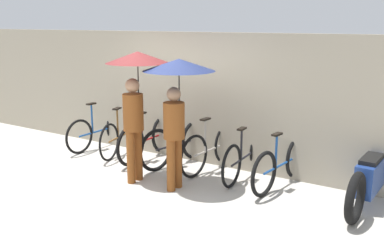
# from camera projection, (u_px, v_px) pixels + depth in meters

# --- Properties ---
(ground_plane) EXTENTS (30.00, 30.00, 0.00)m
(ground_plane) POSITION_uv_depth(u_px,v_px,m) (128.00, 189.00, 6.57)
(ground_plane) COLOR #B7B2A8
(back_wall) EXTENTS (13.18, 0.12, 2.33)m
(back_wall) POSITION_uv_depth(u_px,v_px,m) (189.00, 97.00, 7.75)
(back_wall) COLOR gray
(back_wall) RESTS_ON ground
(parked_bicycle_0) EXTENTS (0.44, 1.76, 1.01)m
(parked_bicycle_0) POSITION_uv_depth(u_px,v_px,m) (100.00, 130.00, 8.68)
(parked_bicycle_0) COLOR black
(parked_bicycle_0) RESTS_ON ground
(parked_bicycle_1) EXTENTS (0.56, 1.72, 1.02)m
(parked_bicycle_1) POSITION_uv_depth(u_px,v_px,m) (123.00, 134.00, 8.31)
(parked_bicycle_1) COLOR black
(parked_bicycle_1) RESTS_ON ground
(parked_bicycle_2) EXTENTS (0.44, 1.74, 1.04)m
(parked_bicycle_2) POSITION_uv_depth(u_px,v_px,m) (148.00, 138.00, 7.94)
(parked_bicycle_2) COLOR black
(parked_bicycle_2) RESTS_ON ground
(parked_bicycle_3) EXTENTS (0.54, 1.69, 1.09)m
(parked_bicycle_3) POSITION_uv_depth(u_px,v_px,m) (177.00, 144.00, 7.61)
(parked_bicycle_3) COLOR black
(parked_bicycle_3) RESTS_ON ground
(parked_bicycle_4) EXTENTS (0.44, 1.69, 1.08)m
(parked_bicycle_4) POSITION_uv_depth(u_px,v_px,m) (211.00, 148.00, 7.34)
(parked_bicycle_4) COLOR black
(parked_bicycle_4) RESTS_ON ground
(parked_bicycle_5) EXTENTS (0.44, 1.78, 1.06)m
(parked_bicycle_5) POSITION_uv_depth(u_px,v_px,m) (246.00, 155.00, 7.02)
(parked_bicycle_5) COLOR black
(parked_bicycle_5) RESTS_ON ground
(parked_bicycle_6) EXTENTS (0.44, 1.73, 1.03)m
(parked_bicycle_6) POSITION_uv_depth(u_px,v_px,m) (281.00, 164.00, 6.60)
(parked_bicycle_6) COLOR black
(parked_bicycle_6) RESTS_ON ground
(pedestrian_leading) EXTENTS (0.99, 0.99, 2.06)m
(pedestrian_leading) POSITION_uv_depth(u_px,v_px,m) (136.00, 81.00, 6.59)
(pedestrian_leading) COLOR brown
(pedestrian_leading) RESTS_ON ground
(pedestrian_center) EXTENTS (1.08, 1.08, 1.98)m
(pedestrian_center) POSITION_uv_depth(u_px,v_px,m) (177.00, 85.00, 6.29)
(pedestrian_center) COLOR brown
(pedestrian_center) RESTS_ON ground
(motorcycle) EXTENTS (0.58, 2.09, 0.91)m
(motorcycle) POSITION_uv_depth(u_px,v_px,m) (370.00, 178.00, 5.91)
(motorcycle) COLOR black
(motorcycle) RESTS_ON ground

